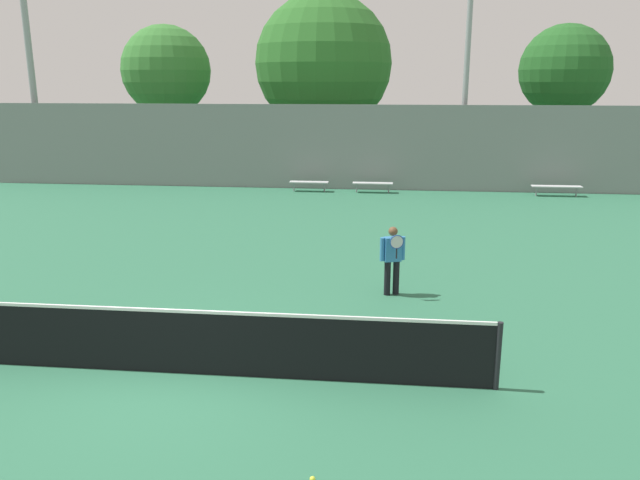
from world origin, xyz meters
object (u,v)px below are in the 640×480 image
(light_pole_far_right, at_px, (468,37))
(tree_green_broad, at_px, (166,71))
(tennis_ball, at_px, (312,479))
(tree_green_tall, at_px, (323,64))
(bench_courtside_far, at_px, (557,187))
(bench_adjacent_court, at_px, (309,183))
(light_pole_near_left, at_px, (27,30))
(tree_dark_dense, at_px, (565,70))
(tennis_player, at_px, (392,257))
(bench_courtside_near, at_px, (373,184))
(tennis_net, at_px, (177,341))

(light_pole_far_right, height_order, tree_green_broad, light_pole_far_right)
(tennis_ball, relative_size, tree_green_tall, 0.01)
(bench_courtside_far, bearing_deg, bench_adjacent_court, 180.00)
(light_pole_near_left, height_order, tree_dark_dense, light_pole_near_left)
(light_pole_near_left, xyz_separation_m, tree_dark_dense, (23.88, 2.92, -1.72))
(tennis_player, bearing_deg, tree_dark_dense, 48.37)
(light_pole_far_right, bearing_deg, bench_adjacent_court, -167.75)
(bench_courtside_near, xyz_separation_m, bench_adjacent_court, (-2.68, 0.00, -0.00))
(tree_dark_dense, bearing_deg, light_pole_far_right, -147.41)
(tree_dark_dense, bearing_deg, tree_green_broad, 176.69)
(tree_green_broad, bearing_deg, tree_dark_dense, -3.31)
(tree_green_tall, bearing_deg, light_pole_far_right, -33.17)
(bench_courtside_near, bearing_deg, tree_green_broad, 152.49)
(bench_courtside_far, height_order, light_pole_far_right, light_pole_far_right)
(bench_adjacent_court, bearing_deg, light_pole_near_left, 173.32)
(tennis_player, xyz_separation_m, bench_adjacent_court, (-3.44, 12.73, -0.48))
(tree_dark_dense, bearing_deg, tennis_net, -117.59)
(light_pole_far_right, bearing_deg, tennis_ball, -100.69)
(bench_courtside_far, relative_size, tree_green_broad, 0.27)
(bench_adjacent_court, bearing_deg, tennis_ball, -82.72)
(tennis_net, relative_size, bench_courtside_far, 5.14)
(tree_green_broad, bearing_deg, bench_courtside_far, -17.01)
(light_pole_far_right, distance_m, tree_green_tall, 7.70)
(bench_courtside_far, bearing_deg, tree_green_tall, 151.07)
(tennis_ball, bearing_deg, tennis_net, 134.16)
(tennis_ball, bearing_deg, bench_courtside_far, 68.60)
(bench_courtside_near, height_order, light_pole_near_left, light_pole_near_left)
(bench_courtside_far, bearing_deg, light_pole_far_right, 159.30)
(bench_adjacent_court, relative_size, tennis_ball, 24.00)
(tennis_ball, bearing_deg, light_pole_far_right, 79.31)
(light_pole_far_right, bearing_deg, tree_green_tall, 146.83)
(bench_adjacent_court, bearing_deg, tree_green_tall, 89.66)
(bench_courtside_far, relative_size, light_pole_near_left, 0.16)
(bench_courtside_far, xyz_separation_m, tree_green_broad, (-18.03, 5.52, 4.64))
(tennis_net, distance_m, light_pole_far_right, 20.25)
(tree_green_broad, bearing_deg, tree_green_tall, 0.45)
(light_pole_far_right, xyz_separation_m, tennis_ball, (-3.94, -20.88, -6.26))
(tennis_player, distance_m, tree_green_broad, 21.89)
(tennis_player, relative_size, bench_courtside_near, 0.92)
(tennis_ball, height_order, tree_dark_dense, tree_dark_dense)
(tennis_net, xyz_separation_m, tennis_player, (3.44, 4.19, 0.31))
(tennis_player, xyz_separation_m, bench_courtside_near, (-0.75, 12.73, -0.48))
(bench_adjacent_court, height_order, tree_dark_dense, tree_dark_dense)
(tennis_net, height_order, tree_dark_dense, tree_dark_dense)
(tree_green_tall, distance_m, tree_green_broad, 7.95)
(light_pole_far_right, bearing_deg, light_pole_near_left, 179.72)
(tennis_player, relative_size, bench_courtside_far, 0.78)
(tree_green_tall, bearing_deg, tennis_player, -79.47)
(tennis_net, bearing_deg, light_pole_far_right, 70.66)
(tennis_player, xyz_separation_m, tree_green_tall, (-3.40, 18.31, 4.48))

